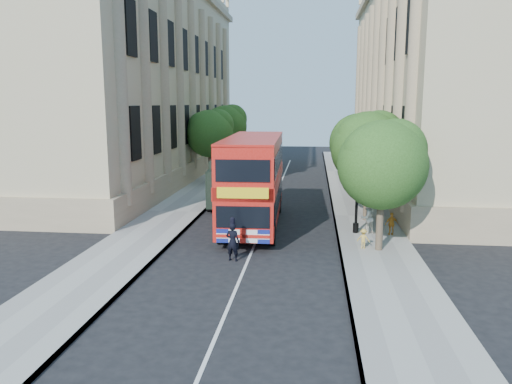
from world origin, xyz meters
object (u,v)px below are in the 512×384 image
(lamp_post, at_px, (357,187))
(double_decker_bus, at_px, (253,178))
(box_van, at_px, (227,184))
(woman_pedestrian, at_px, (367,218))
(police_constable, at_px, (233,242))

(lamp_post, bearing_deg, double_decker_bus, 167.09)
(box_van, relative_size, woman_pedestrian, 3.33)
(lamp_post, distance_m, double_decker_bus, 5.65)
(lamp_post, distance_m, woman_pedestrian, 1.66)
(box_van, distance_m, police_constable, 11.70)
(lamp_post, bearing_deg, woman_pedestrian, -14.05)
(police_constable, relative_size, woman_pedestrian, 1.02)
(woman_pedestrian, bearing_deg, box_van, -71.67)
(double_decker_bus, relative_size, woman_pedestrian, 6.41)
(box_van, bearing_deg, double_decker_bus, -70.38)
(double_decker_bus, distance_m, police_constable, 6.53)
(police_constable, bearing_deg, lamp_post, -126.27)
(double_decker_bus, relative_size, box_van, 1.92)
(lamp_post, height_order, box_van, lamp_post)
(police_constable, bearing_deg, double_decker_bus, -79.14)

